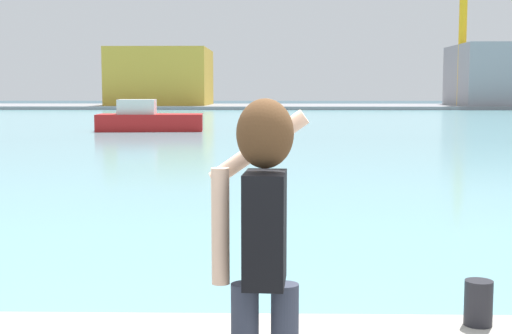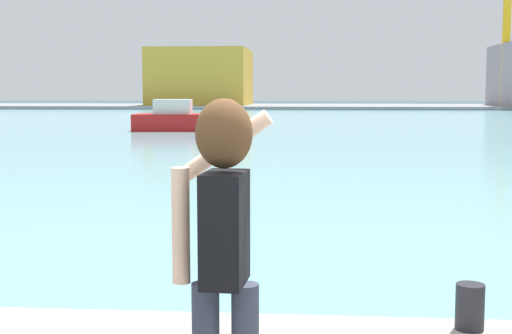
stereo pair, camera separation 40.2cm
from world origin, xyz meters
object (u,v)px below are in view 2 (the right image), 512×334
Objects in this scene: warehouse_left at (201,77)px; port_crane at (511,23)px; person_photographer at (223,235)px; boat_moored at (184,119)px; harbor_bollard at (470,307)px.

port_crane is at bearing -3.77° from warehouse_left.
boat_moored is at bearing 14.49° from person_photographer.
port_crane is at bearing 75.02° from harbor_bollard.
harbor_bollard is 91.40m from port_crane.
person_photographer reaches higher than harbor_bollard.
boat_moored is 0.35× the size of port_crane.
person_photographer is at bearing -80.90° from warehouse_left.
person_photographer is 0.13× the size of warehouse_left.
port_crane is (23.48, 87.76, 10.05)m from harbor_bollard.
harbor_bollard is 0.03× the size of warehouse_left.
person_photographer is 0.28× the size of boat_moored.
person_photographer is 2.60m from harbor_bollard.
person_photographer is 93.49m from port_crane.
harbor_bollard is 91.93m from warehouse_left.
warehouse_left is at bearing 176.23° from port_crane.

